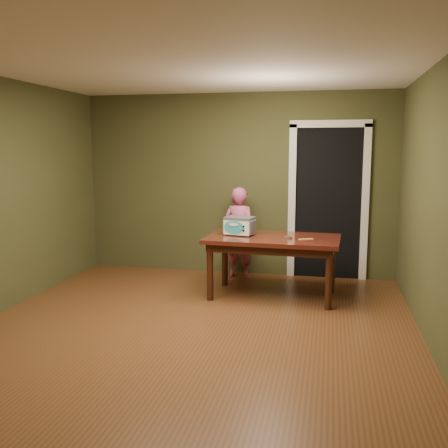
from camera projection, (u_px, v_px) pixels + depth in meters
The scene contains 8 objects.
floor at pixel (190, 332), 4.98m from camera, with size 5.00×5.00×0.00m, color brown.
room_shell at pixel (189, 160), 4.73m from camera, with size 4.52×5.02×2.61m.
doorway at pixel (328, 201), 7.25m from camera, with size 1.10×0.66×2.25m.
dining_table at pixel (273, 245), 6.10m from camera, with size 1.64×0.98×0.75m.
toy_oven at pixel (240, 225), 6.20m from camera, with size 0.41×0.31×0.23m.
baking_pan at pixel (288, 237), 5.99m from camera, with size 0.10×0.10×0.02m.
spatula at pixel (306, 239), 5.91m from camera, with size 0.18×0.03×0.01m, color #FFDC6E.
child at pixel (239, 233), 6.99m from camera, with size 0.47×0.31×1.29m, color #CA5383.
Camera 1 is at (1.32, -4.59, 1.82)m, focal length 40.00 mm.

